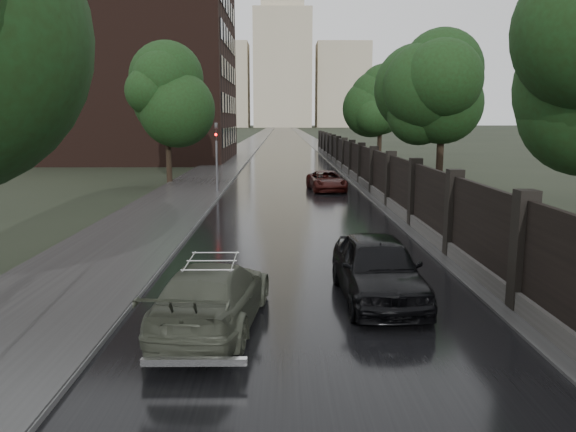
# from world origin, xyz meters

# --- Properties ---
(road) EXTENTS (8.00, 420.00, 0.02)m
(road) POSITION_xyz_m (0.00, 190.00, 0.01)
(road) COLOR black
(road) RESTS_ON ground
(sidewalk_left) EXTENTS (4.00, 420.00, 0.16)m
(sidewalk_left) POSITION_xyz_m (-6.00, 190.00, 0.08)
(sidewalk_left) COLOR #2D2D2D
(sidewalk_left) RESTS_ON ground
(verge_right) EXTENTS (3.00, 420.00, 0.08)m
(verge_right) POSITION_xyz_m (5.50, 190.00, 0.04)
(verge_right) COLOR #2D2D2D
(verge_right) RESTS_ON ground
(fence_right) EXTENTS (0.45, 75.72, 2.70)m
(fence_right) POSITION_xyz_m (4.60, 32.01, 1.01)
(fence_right) COLOR #383533
(fence_right) RESTS_ON ground
(tree_left_far) EXTENTS (4.25, 4.25, 7.39)m
(tree_left_far) POSITION_xyz_m (-8.00, 30.00, 5.24)
(tree_left_far) COLOR black
(tree_left_far) RESTS_ON ground
(tree_right_b) EXTENTS (4.08, 4.08, 7.01)m
(tree_right_b) POSITION_xyz_m (7.50, 22.00, 4.95)
(tree_right_b) COLOR black
(tree_right_b) RESTS_ON ground
(tree_right_c) EXTENTS (4.08, 4.08, 7.01)m
(tree_right_c) POSITION_xyz_m (7.50, 40.00, 4.95)
(tree_right_c) COLOR black
(tree_right_c) RESTS_ON ground
(traffic_light) EXTENTS (0.16, 0.32, 4.00)m
(traffic_light) POSITION_xyz_m (-4.30, 24.99, 2.40)
(traffic_light) COLOR #59595E
(traffic_light) RESTS_ON ground
(brick_building) EXTENTS (24.00, 18.00, 20.00)m
(brick_building) POSITION_xyz_m (-18.00, 52.00, 10.00)
(brick_building) COLOR black
(brick_building) RESTS_ON ground
(stalinist_tower) EXTENTS (92.00, 30.00, 159.00)m
(stalinist_tower) POSITION_xyz_m (0.00, 300.00, 38.38)
(stalinist_tower) COLOR tan
(stalinist_tower) RESTS_ON ground
(volga_sedan) EXTENTS (2.36, 4.75, 1.33)m
(volga_sedan) POSITION_xyz_m (-2.04, 4.17, 0.66)
(volga_sedan) COLOR #404537
(volga_sedan) RESTS_ON ground
(car_right_near) EXTENTS (1.94, 4.54, 1.53)m
(car_right_near) POSITION_xyz_m (1.60, 5.84, 0.76)
(car_right_near) COLOR black
(car_right_near) RESTS_ON ground
(car_right_far) EXTENTS (2.36, 4.40, 1.18)m
(car_right_far) POSITION_xyz_m (2.03, 26.21, 0.59)
(car_right_far) COLOR black
(car_right_far) RESTS_ON ground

